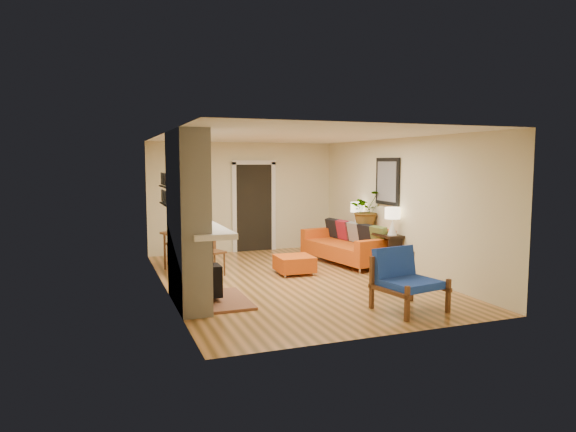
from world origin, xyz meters
The scene contains 10 objects.
room_shell centered at (0.60, 2.63, 1.24)m, with size 6.50×6.50×6.50m.
fireplace centered at (-2.00, -1.00, 1.24)m, with size 1.09×1.68×2.60m.
sofa centered at (1.73, 1.10, 0.38)m, with size 1.27×2.31×0.86m.
ottoman centered at (0.23, 0.46, 0.20)m, with size 0.70×0.70×0.34m.
blue_chair centered at (0.87, -2.31, 0.48)m, with size 0.99×0.97×0.89m.
dining_table centered at (-1.58, 1.44, 0.61)m, with size 1.12×1.75×0.93m.
console_table centered at (2.07, 0.68, 0.58)m, with size 0.34×1.85×0.72m.
lamp_near centered at (2.07, -0.05, 1.06)m, with size 0.30×0.30×0.54m.
lamp_far centered at (2.07, 1.38, 1.06)m, with size 0.30×0.30×0.54m.
houseplant centered at (2.06, 0.97, 1.13)m, with size 0.74×0.64×0.82m, color #1E5919.
Camera 1 is at (-3.29, -8.59, 2.14)m, focal length 32.00 mm.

